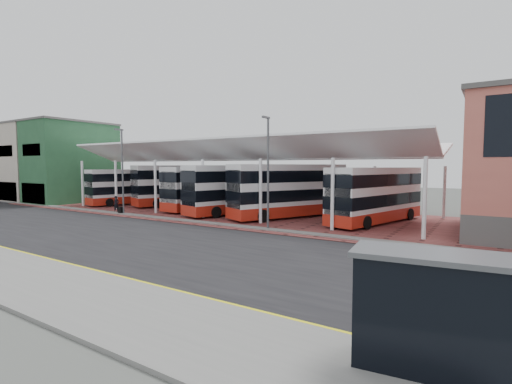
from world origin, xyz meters
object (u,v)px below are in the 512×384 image
Objects in this scene: bus_1 at (182,185)px; bus_3 at (239,190)px; bus_5 at (376,195)px; pedestrian at (116,204)px; bus_shelter at (443,303)px; bus_0 at (131,187)px; bus_2 at (208,188)px; bus_4 at (289,191)px.

bus_1 is 0.99× the size of bus_3.
bus_3 is 12.76m from bus_5.
bus_shelter is at bearing -116.98° from pedestrian.
bus_5 reaches higher than pedestrian.
bus_0 is at bearing -165.12° from bus_3.
bus_3 is (4.84, -1.23, 0.07)m from bus_2.
bus_3 is 3.38× the size of bus_shelter.
bus_4 is 3.36× the size of bus_shelter.
bus_4 is (21.48, -0.16, 0.27)m from bus_0.
bus_0 is 0.90× the size of bus_3.
bus_4 reaches higher than bus_5.
bus_4 is at bearing -158.25° from bus_5.
pedestrian is 0.48× the size of bus_shelter.
bus_3 reaches higher than bus_5.
bus_1 and bus_3 have the same top height.
pedestrian is (-15.87, -6.12, -1.52)m from bus_4.
bus_0 is 8.51m from pedestrian.
bus_2 is (5.08, -1.41, -0.07)m from bus_1.
bus_5 is at bearing 17.32° from bus_1.
bus_5 is 22.80m from bus_shelter.
pedestrian is (-5.68, -7.15, -1.41)m from bus_2.
bus_1 is at bearing -169.15° from bus_5.
bus_shelter is (7.06, -21.68, -0.50)m from bus_5.
bus_4 is 17.08m from pedestrian.
pedestrian is at bearing -148.47° from bus_5.
bus_0 is at bearing -138.72° from bus_1.
bus_3 is at bearing -152.78° from bus_4.
bus_0 reaches higher than bus_shelter.
bus_3 is 12.17m from pedestrian.
bus_0 is 11.33m from bus_2.
pedestrian is at bearing 147.26° from bus_shelter.
bus_4 is 25.30m from bus_shelter.
bus_2 is 6.76× the size of pedestrian.
bus_3 is at bearing 126.93° from bus_shelter.
bus_4 is (15.27, -2.44, 0.04)m from bus_1.
bus_0 is 0.91× the size of bus_1.
bus_4 is 7.43m from bus_5.
bus_5 is (7.37, 0.91, -0.13)m from bus_4.
bus_shelter is at bearing -57.25° from bus_5.
bus_1 is 10.27m from bus_3.
bus_2 reaches higher than bus_5.
bus_0 is 6.35× the size of pedestrian.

